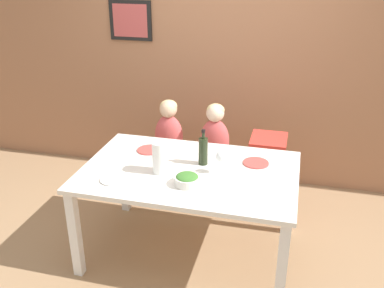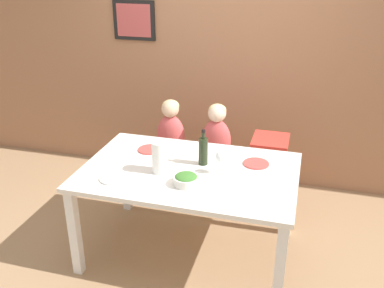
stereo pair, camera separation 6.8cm
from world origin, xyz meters
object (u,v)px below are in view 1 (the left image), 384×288
wine_glass_near (221,157)px  dinner_plate_back_right (256,163)px  person_child_left (169,128)px  wine_bottle (203,150)px  person_child_center (215,133)px  chair_right_highchair (268,155)px  chair_far_left (170,162)px  dinner_plate_back_left (149,150)px  salad_bowl_large (187,179)px  dinner_plate_front_left (114,179)px  chair_far_center (214,167)px  paper_towel_roll (160,157)px

wine_glass_near → dinner_plate_back_right: size_ratio=0.90×
person_child_left → wine_bottle: wine_bottle is taller
person_child_center → person_child_left: bearing=180.0°
chair_right_highchair → dinner_plate_back_right: dinner_plate_back_right is taller
person_child_center → dinner_plate_back_right: person_child_center is taller
chair_far_left → wine_glass_near: bearing=-50.9°
person_child_left → dinner_plate_back_left: size_ratio=2.79×
chair_far_left → salad_bowl_large: salad_bowl_large is taller
salad_bowl_large → dinner_plate_back_left: 0.67m
chair_far_left → dinner_plate_front_left: bearing=-94.2°
person_child_center → wine_bottle: (0.04, -0.68, 0.13)m
chair_far_center → dinner_plate_back_right: (0.45, -0.57, 0.38)m
wine_glass_near → salad_bowl_large: size_ratio=0.97×
wine_glass_near → salad_bowl_large: bearing=-131.2°
wine_bottle → paper_towel_roll: bearing=-142.4°
chair_right_highchair → paper_towel_roll: 1.20m
dinner_plate_back_left → chair_far_left: bearing=89.8°
chair_far_center → dinner_plate_back_left: bearing=-129.4°
chair_far_left → wine_glass_near: (0.65, -0.80, 0.51)m
person_child_center → dinner_plate_back_right: bearing=-52.1°
salad_bowl_large → person_child_left: bearing=113.9°
person_child_center → chair_right_highchair: bearing=-0.1°
person_child_left → wine_bottle: 0.85m
person_child_left → wine_bottle: (0.49, -0.68, 0.13)m
chair_far_left → chair_right_highchair: bearing=0.0°
person_child_left → wine_glass_near: bearing=-50.9°
person_child_left → person_child_center: size_ratio=1.00×
chair_far_center → chair_right_highchair: bearing=0.0°
salad_bowl_large → dinner_plate_back_right: salad_bowl_large is taller
chair_far_center → wine_bottle: (0.04, -0.68, 0.49)m
chair_far_center → dinner_plate_front_left: size_ratio=2.30×
chair_far_center → salad_bowl_large: size_ratio=2.49×
salad_bowl_large → chair_far_left: bearing=113.9°
person_child_left → dinner_plate_front_left: size_ratio=2.79×
chair_far_center → dinner_plate_back_right: dinner_plate_back_right is taller
wine_glass_near → dinner_plate_front_left: 0.80m
paper_towel_roll → salad_bowl_large: bearing=-28.8°
wine_glass_near → salad_bowl_large: (-0.20, -0.23, -0.09)m
paper_towel_roll → salad_bowl_large: (0.24, -0.13, -0.08)m
person_child_center → paper_towel_roll: person_child_center is taller
chair_far_center → salad_bowl_large: 1.11m
chair_far_left → person_child_left: bearing=90.0°
person_child_center → chair_far_left: bearing=-179.9°
wine_glass_near → dinner_plate_back_left: wine_glass_near is taller
chair_right_highchair → dinner_plate_back_left: bearing=-150.0°
person_child_center → dinner_plate_back_left: 0.71m
chair_right_highchair → salad_bowl_large: bearing=-115.6°
person_child_left → person_child_center: bearing=0.0°
chair_far_left → wine_glass_near: 1.15m
dinner_plate_back_right → chair_far_center: bearing=127.9°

